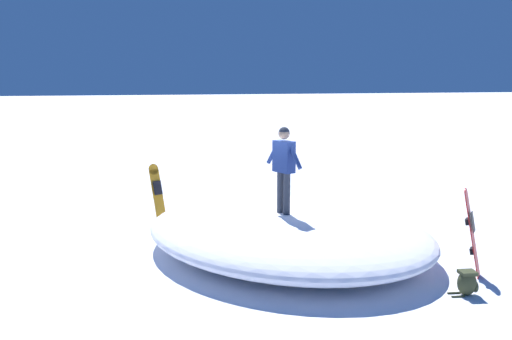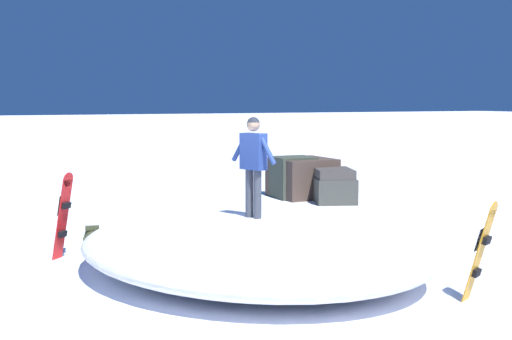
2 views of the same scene
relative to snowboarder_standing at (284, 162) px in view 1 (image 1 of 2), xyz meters
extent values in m
plane|color=white|center=(-0.77, 0.51, -1.99)|extent=(240.00, 240.00, 0.00)
ellipsoid|color=white|center=(-0.24, 0.14, -1.53)|extent=(8.18, 7.72, 0.92)
cylinder|color=#333842|center=(-0.09, -0.04, -0.65)|extent=(0.14, 0.14, 0.86)
cylinder|color=#333842|center=(0.09, 0.04, -0.65)|extent=(0.14, 0.14, 0.86)
cube|color=navy|center=(0.00, 0.00, 0.10)|extent=(0.52, 0.38, 0.64)
sphere|color=tan|center=(0.00, 0.00, 0.57)|extent=(0.23, 0.23, 0.23)
cylinder|color=navy|center=(-0.30, -0.12, 0.16)|extent=(0.41, 0.22, 0.53)
cylinder|color=navy|center=(0.30, 0.12, 0.16)|extent=(0.41, 0.22, 0.53)
sphere|color=#333842|center=(0.00, 0.00, 0.59)|extent=(0.22, 0.22, 0.22)
cube|color=orange|center=(-3.14, -2.22, -1.29)|extent=(0.46, 0.41, 1.41)
cylinder|color=orange|center=(-3.30, -2.30, -0.58)|extent=(0.20, 0.28, 0.27)
cube|color=black|center=(-3.15, -2.23, -1.03)|extent=(0.19, 0.25, 0.34)
cube|color=black|center=(-3.23, -2.27, -1.03)|extent=(0.17, 0.21, 0.12)
cube|color=black|center=(-3.12, -2.21, -1.54)|extent=(0.17, 0.21, 0.12)
cube|color=red|center=(2.05, 3.00, -1.23)|extent=(0.43, 0.43, 1.53)
cylinder|color=red|center=(1.93, 2.89, -0.47)|extent=(0.24, 0.25, 0.27)
cube|color=black|center=(2.04, 2.99, -0.95)|extent=(0.22, 0.22, 0.37)
cube|color=black|center=(1.97, 2.93, -0.95)|extent=(0.20, 0.20, 0.12)
cube|color=black|center=(2.05, 3.01, -1.50)|extent=(0.20, 0.20, 0.12)
ellipsoid|color=#383D23|center=(2.81, 2.32, -1.77)|extent=(0.33, 0.37, 0.44)
ellipsoid|color=#4B5131|center=(2.84, 2.47, -1.84)|extent=(0.22, 0.13, 0.21)
cube|color=#383D23|center=(2.81, 2.32, -1.59)|extent=(0.27, 0.31, 0.06)
cylinder|color=#383D23|center=(2.70, 2.16, -1.97)|extent=(0.08, 0.23, 0.04)
cylinder|color=#383D23|center=(2.85, 2.13, -1.97)|extent=(0.08, 0.23, 0.04)
camera|label=1|loc=(10.04, -3.51, 1.63)|focal=37.37mm
camera|label=2|loc=(-10.11, 4.54, 1.00)|focal=44.66mm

